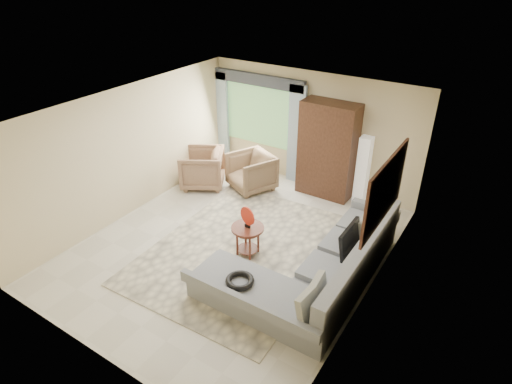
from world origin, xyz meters
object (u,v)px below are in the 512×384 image
Objects in this scene: sectional_sofa at (319,273)px; coffee_table at (248,240)px; armoire at (328,150)px; floor_lamp at (363,171)px; armchair_right at (251,172)px; potted_plant at (215,158)px; tv_screen at (350,240)px; armchair_left at (202,168)px.

sectional_sofa reaches higher than coffee_table.
armoire is 1.40× the size of floor_lamp.
floor_lamp reaches higher than sectional_sofa.
sectional_sofa is 3.75× the size of armchair_right.
sectional_sofa is 4.78m from potted_plant.
potted_plant is (-4.04, 2.55, 0.02)m from sectional_sofa.
armchair_right is 0.44× the size of armoire.
armchair_right is at bearing -154.60° from armoire.
tv_screen is at bearing -3.50° from armchair_right.
armchair_right is at bearing -161.45° from floor_lamp.
armchair_left is 0.89m from potted_plant.
armchair_left is at bearing -159.52° from floor_lamp.
potted_plant is 2.93m from armoire.
coffee_table is at bearing -109.37° from floor_lamp.
armchair_right is at bearing 141.31° from sectional_sofa.
tv_screen is 0.80× the size of armchair_right.
armchair_left is at bearing -129.90° from armchair_right.
armchair_left is (-2.33, 1.61, 0.13)m from coffee_table.
tv_screen is 1.80m from coffee_table.
coffee_table is at bearing 24.42° from armchair_left.
coffee_table is 0.96× the size of potted_plant.
armchair_right is (1.03, 0.47, -0.01)m from armchair_left.
floor_lamp is (3.61, 0.41, 0.45)m from potted_plant.
potted_plant reaches higher than coffee_table.
tv_screen is at bearing -73.95° from floor_lamp.
coffee_table is 3.06m from floor_lamp.
tv_screen reaches higher than armchair_right.
coffee_table is 3.57m from potted_plant.
floor_lamp reaches higher than armchair_right.
armchair_left reaches higher than armchair_right.
coffee_table is 2.83m from armchair_left.
armchair_left is at bearing 145.32° from coffee_table.
sectional_sofa is 3.24m from armoire.
potted_plant is at bearing -170.08° from armchair_right.
armoire reaches higher than floor_lamp.
floor_lamp is (2.30, 0.77, 0.33)m from armchair_right.
floor_lamp reaches higher than potted_plant.
armchair_left is at bearing -71.56° from potted_plant.
floor_lamp is (-0.70, 2.43, 0.03)m from tv_screen.
sectional_sofa is 3.62× the size of armchair_left.
tv_screen is at bearing 42.65° from armchair_left.
sectional_sofa reaches higher than potted_plant.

